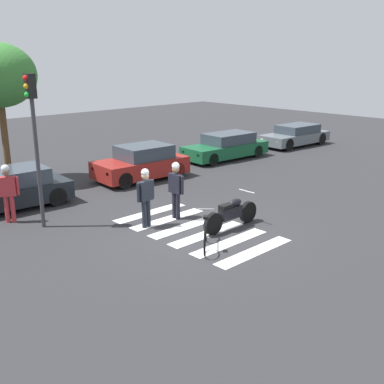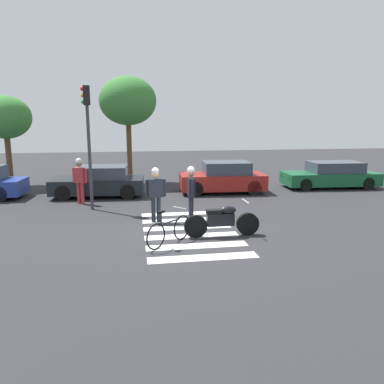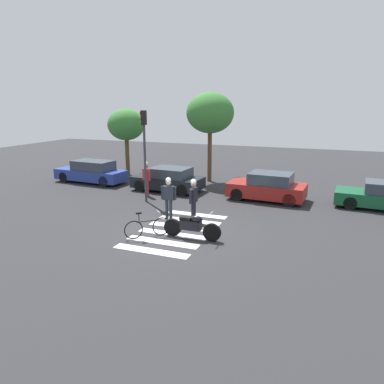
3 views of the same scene
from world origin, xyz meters
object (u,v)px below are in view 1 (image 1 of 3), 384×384
(officer_by_motorcycle, at_px, (176,186))
(car_green_compact, at_px, (226,147))
(car_grey_coupe, at_px, (295,135))
(car_maroon_wagon, at_px, (142,163))
(pedestrian_bystander, at_px, (8,189))
(traffic_light_pole, at_px, (34,128))
(car_black_suv, at_px, (10,189))
(leaning_bicycle, at_px, (205,234))
(police_motorcycle, at_px, (231,214))
(officer_on_foot, at_px, (146,193))

(officer_by_motorcycle, relative_size, car_green_compact, 0.39)
(officer_by_motorcycle, height_order, car_grey_coupe, officer_by_motorcycle)
(car_maroon_wagon, bearing_deg, pedestrian_bystander, -167.11)
(traffic_light_pole, bearing_deg, pedestrian_bystander, 115.93)
(pedestrian_bystander, relative_size, car_maroon_wagon, 0.46)
(car_black_suv, distance_m, car_green_compact, 11.43)
(car_maroon_wagon, distance_m, traffic_light_pole, 6.79)
(leaning_bicycle, height_order, car_maroon_wagon, car_maroon_wagon)
(officer_by_motorcycle, xyz_separation_m, car_green_compact, (8.02, 5.15, -0.48))
(police_motorcycle, bearing_deg, traffic_light_pole, 135.42)
(police_motorcycle, bearing_deg, car_maroon_wagon, 75.81)
(leaning_bicycle, bearing_deg, car_green_compact, 39.70)
(car_grey_coupe, bearing_deg, officer_by_motorcycle, -160.63)
(leaning_bicycle, xyz_separation_m, officer_by_motorcycle, (0.98, 2.32, 0.71))
(police_motorcycle, bearing_deg, officer_on_foot, 133.99)
(officer_by_motorcycle, bearing_deg, traffic_light_pole, 147.32)
(police_motorcycle, xyz_separation_m, car_green_compact, (7.39, 6.98, 0.16))
(officer_by_motorcycle, relative_size, car_maroon_wagon, 0.46)
(officer_on_foot, xyz_separation_m, car_maroon_wagon, (3.49, 4.77, -0.39))
(officer_by_motorcycle, bearing_deg, car_grey_coupe, 19.37)
(leaning_bicycle, bearing_deg, officer_by_motorcycle, 67.08)
(car_green_compact, relative_size, car_grey_coupe, 1.03)
(officer_by_motorcycle, bearing_deg, car_green_compact, 32.73)
(police_motorcycle, height_order, car_maroon_wagon, car_maroon_wagon)
(police_motorcycle, xyz_separation_m, car_black_suv, (-4.03, 6.66, 0.18))
(police_motorcycle, xyz_separation_m, officer_by_motorcycle, (-0.63, 1.82, 0.63))
(leaning_bicycle, height_order, car_grey_coupe, car_grey_coupe)
(police_motorcycle, xyz_separation_m, pedestrian_bystander, (-4.68, 5.19, 0.63))
(officer_by_motorcycle, distance_m, car_maroon_wagon, 5.36)
(police_motorcycle, height_order, officer_by_motorcycle, officer_by_motorcycle)
(officer_on_foot, xyz_separation_m, car_green_compact, (9.20, 5.10, -0.46))
(police_motorcycle, distance_m, leaning_bicycle, 1.68)
(officer_by_motorcycle, bearing_deg, pedestrian_bystander, 140.27)
(car_black_suv, distance_m, car_maroon_wagon, 5.71)
(car_grey_coupe, bearing_deg, car_black_suv, 179.95)
(car_maroon_wagon, xyz_separation_m, traffic_light_pole, (-5.82, -2.57, 2.38))
(car_green_compact, bearing_deg, pedestrian_bystander, -171.58)
(car_black_suv, distance_m, traffic_light_pole, 3.54)
(pedestrian_bystander, xyz_separation_m, traffic_light_pole, (0.54, -1.11, 1.97))
(car_black_suv, bearing_deg, car_green_compact, 1.59)
(leaning_bicycle, distance_m, traffic_light_pole, 5.87)
(car_black_suv, height_order, car_grey_coupe, car_black_suv)
(officer_by_motorcycle, height_order, car_maroon_wagon, officer_by_motorcycle)
(officer_by_motorcycle, bearing_deg, car_maroon_wagon, 64.42)
(pedestrian_bystander, bearing_deg, officer_on_foot, -49.14)
(police_motorcycle, distance_m, traffic_light_pole, 6.36)
(officer_on_foot, bearing_deg, leaning_bicycle, -85.09)
(car_black_suv, bearing_deg, traffic_light_pole, -92.30)
(police_motorcycle, height_order, car_black_suv, car_black_suv)
(leaning_bicycle, distance_m, officer_by_motorcycle, 2.61)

